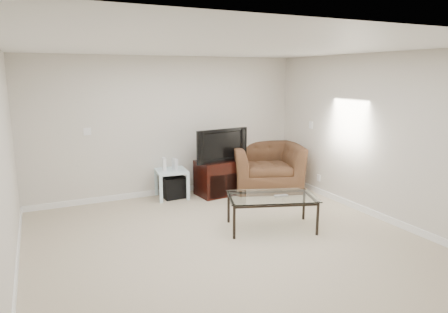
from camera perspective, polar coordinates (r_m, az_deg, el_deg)
name	(u,v)px	position (r m, az deg, el deg)	size (l,w,h in m)	color
floor	(229,243)	(5.37, 0.67, -12.31)	(5.00, 5.00, 0.00)	tan
ceiling	(229,47)	(4.92, 0.74, 15.37)	(5.00, 5.00, 0.00)	white
wall_back	(168,127)	(7.30, -7.96, 4.23)	(5.00, 0.02, 2.50)	silver
wall_left	(2,170)	(4.52, -29.13, -1.75)	(0.02, 5.00, 2.50)	silver
wall_right	(377,137)	(6.48, 21.02, 2.62)	(0.02, 5.00, 2.50)	silver
plate_back	(87,132)	(7.00, -18.94, 3.39)	(0.12, 0.02, 0.12)	white
plate_right_switch	(311,125)	(7.65, 12.31, 4.41)	(0.02, 0.09, 0.13)	white
plate_right_outlet	(319,178)	(7.59, 13.38, -2.99)	(0.02, 0.08, 0.12)	white
tv_stand	(218,178)	(7.34, -0.80, -3.02)	(0.77, 0.53, 0.64)	black
dvd_player	(220,167)	(7.25, -0.63, -1.46)	(0.46, 0.32, 0.06)	black
television	(219,145)	(7.18, -0.68, 1.71)	(0.96, 0.19, 0.60)	black
side_table	(172,184)	(7.23, -7.50, -3.87)	(0.53, 0.53, 0.51)	silver
subwoofer	(173,187)	(7.28, -7.27, -4.37)	(0.40, 0.40, 0.40)	black
game_console	(164,164)	(7.10, -8.55, -1.09)	(0.05, 0.17, 0.23)	white
game_case	(175,164)	(7.14, -7.03, -1.11)	(0.05, 0.15, 0.20)	silver
recliner	(265,159)	(7.73, 5.95, -0.35)	(1.32, 0.86, 1.16)	brown
coffee_table	(271,212)	(5.81, 6.77, -7.92)	(1.24, 0.70, 0.49)	black
remote	(281,196)	(5.72, 8.15, -5.57)	(0.19, 0.05, 0.02)	#B2B2B7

